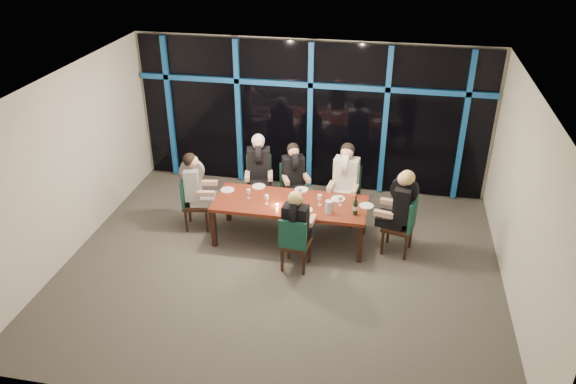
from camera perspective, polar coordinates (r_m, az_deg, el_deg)
name	(u,v)px	position (r m, az deg, el deg)	size (l,w,h in m)	color
room	(280,152)	(8.23, -0.79, 4.06)	(7.04, 7.00, 3.02)	#54504A
window_wall	(311,114)	(11.09, 2.36, 7.88)	(6.86, 0.43, 2.94)	black
dining_table	(290,206)	(9.54, 0.23, -1.40)	(2.60, 1.00, 0.75)	maroon
chair_far_left	(259,179)	(10.68, -2.94, 1.30)	(0.57, 0.57, 1.02)	black
chair_far_mid	(293,185)	(10.55, 0.47, 0.73)	(0.58, 0.58, 0.95)	black
chair_far_right	(346,191)	(10.27, 5.90, 0.13)	(0.54, 0.54, 1.05)	black
chair_end_left	(192,200)	(10.13, -9.75, -0.78)	(0.53, 0.53, 0.99)	black
chair_end_right	(404,223)	(9.45, 11.71, -3.07)	(0.57, 0.57, 1.04)	black
chair_near_mid	(295,241)	(8.86, 0.67, -5.05)	(0.49, 0.49, 0.96)	black
diner_far_left	(259,162)	(10.42, -3.00, 3.08)	(0.57, 0.69, 1.00)	black
diner_far_mid	(294,169)	(10.31, 0.58, 2.39)	(0.60, 0.65, 0.92)	black
diner_far_right	(346,172)	(10.01, 5.90, 1.99)	(0.55, 0.68, 1.02)	silver
diner_end_left	(195,180)	(9.93, -9.46, 1.21)	(0.66, 0.54, 0.97)	black
diner_end_right	(401,200)	(9.26, 11.42, -0.78)	(0.70, 0.58, 1.01)	black
diner_near_mid	(296,218)	(8.72, 0.83, -2.67)	(0.50, 0.62, 0.94)	black
plate_far_left	(259,186)	(10.01, -3.00, 0.57)	(0.24, 0.24, 0.01)	white
plate_far_mid	(301,190)	(9.89, 1.36, 0.24)	(0.24, 0.24, 0.01)	white
plate_far_right	(338,199)	(9.63, 5.11, -0.70)	(0.24, 0.24, 0.01)	white
plate_end_left	(227,190)	(9.94, -6.17, 0.21)	(0.24, 0.24, 0.01)	white
plate_end_right	(366,206)	(9.47, 7.97, -1.39)	(0.24, 0.24, 0.01)	white
plate_near_mid	(305,210)	(9.27, 1.78, -1.81)	(0.24, 0.24, 0.01)	white
wine_bottle	(355,208)	(9.15, 6.85, -1.59)	(0.08, 0.08, 0.33)	black
water_pitcher	(329,207)	(9.16, 4.17, -1.54)	(0.14, 0.12, 0.22)	silver
tea_light	(277,205)	(9.41, -1.11, -1.28)	(0.05, 0.05, 0.03)	#FFAF4C
wine_glass_a	(267,197)	(9.40, -2.20, -0.55)	(0.07, 0.07, 0.17)	silver
wine_glass_b	(300,191)	(9.58, 1.20, 0.15)	(0.07, 0.07, 0.19)	silver
wine_glass_c	(320,198)	(9.37, 3.25, -0.58)	(0.07, 0.07, 0.19)	white
wine_glass_d	(249,192)	(9.59, -4.03, 0.01)	(0.07, 0.07, 0.17)	white
wine_glass_e	(340,199)	(9.39, 5.35, -0.67)	(0.07, 0.07, 0.17)	silver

